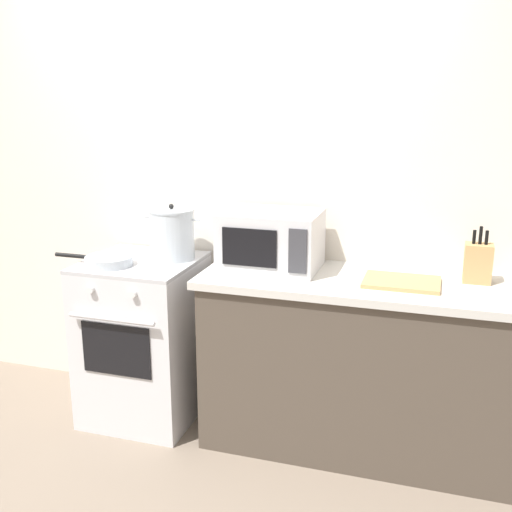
{
  "coord_description": "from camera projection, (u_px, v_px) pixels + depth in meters",
  "views": [
    {
      "loc": [
        1.22,
        -2.28,
        1.82
      ],
      "look_at": [
        0.31,
        0.6,
        1.0
      ],
      "focal_mm": 43.03,
      "sensor_mm": 36.0,
      "label": 1
    }
  ],
  "objects": [
    {
      "name": "stock_pot",
      "position": [
        172.0,
        234.0,
        3.35
      ],
      "size": [
        0.33,
        0.25,
        0.31
      ],
      "color": "silver",
      "rests_on": "stove"
    },
    {
      "name": "ground_plane",
      "position": [
        156.0,
        484.0,
        2.93
      ],
      "size": [
        10.0,
        10.0,
        0.0
      ],
      "primitive_type": "plane",
      "color": "#7A6B5B"
    },
    {
      "name": "frying_pan",
      "position": [
        108.0,
        261.0,
        3.25
      ],
      "size": [
        0.45,
        0.25,
        0.05
      ],
      "color": "silver",
      "rests_on": "stove"
    },
    {
      "name": "knife_block",
      "position": [
        478.0,
        263.0,
        2.95
      ],
      "size": [
        0.13,
        0.1,
        0.28
      ],
      "color": "tan",
      "rests_on": "countertop_right"
    },
    {
      "name": "microwave",
      "position": [
        271.0,
        240.0,
        3.17
      ],
      "size": [
        0.5,
        0.37,
        0.3
      ],
      "color": "silver",
      "rests_on": "countertop_right"
    },
    {
      "name": "lower_cabinet_right",
      "position": [
        367.0,
        370.0,
        3.13
      ],
      "size": [
        1.64,
        0.56,
        0.88
      ],
      "primitive_type": "cube",
      "color": "#4C4238",
      "rests_on": "ground_plane"
    },
    {
      "name": "back_wall",
      "position": [
        273.0,
        196.0,
        3.41
      ],
      "size": [
        4.4,
        0.1,
        2.5
      ],
      "primitive_type": "cube",
      "color": "silver",
      "rests_on": "ground_plane"
    },
    {
      "name": "stove",
      "position": [
        144.0,
        339.0,
        3.46
      ],
      "size": [
        0.6,
        0.64,
        0.92
      ],
      "color": "silver",
      "rests_on": "ground_plane"
    },
    {
      "name": "countertop_right",
      "position": [
        371.0,
        284.0,
        3.01
      ],
      "size": [
        1.7,
        0.6,
        0.04
      ],
      "primitive_type": "cube",
      "color": "beige",
      "rests_on": "lower_cabinet_right"
    },
    {
      "name": "cutting_board",
      "position": [
        402.0,
        282.0,
        2.94
      ],
      "size": [
        0.36,
        0.26,
        0.02
      ],
      "primitive_type": "cube",
      "color": "tan",
      "rests_on": "countertop_right"
    }
  ]
}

